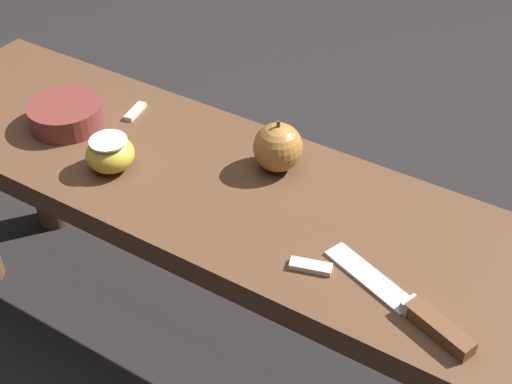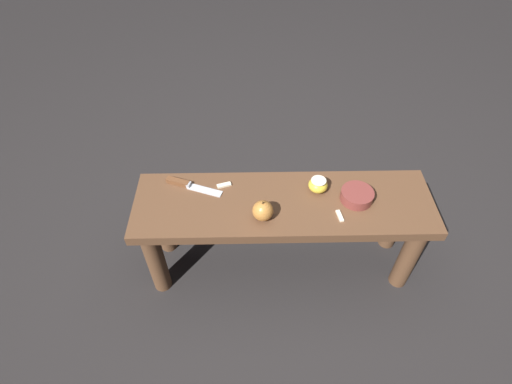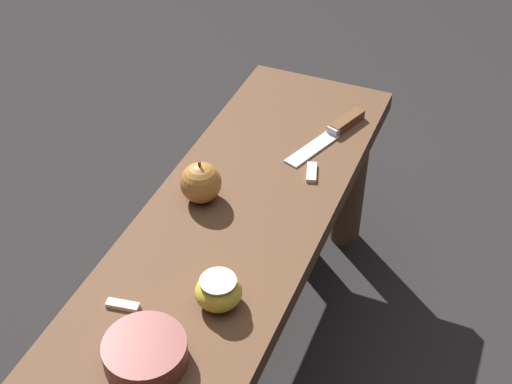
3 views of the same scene
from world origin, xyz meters
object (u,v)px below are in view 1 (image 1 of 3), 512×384
at_px(knife, 418,313).
at_px(apple_cut, 110,154).
at_px(wooden_bench, 208,220).
at_px(bowl, 66,114).
at_px(apple_whole, 278,147).

relative_size(knife, apple_cut, 3.04).
bearing_deg(apple_cut, wooden_bench, -155.79).
bearing_deg(bowl, apple_cut, 160.03).
bearing_deg(knife, apple_whole, -9.34).
height_order(apple_cut, bowl, apple_cut).
relative_size(wooden_bench, knife, 5.03).
bearing_deg(wooden_bench, bowl, 1.85).
xyz_separation_m(wooden_bench, bowl, (0.27, 0.01, 0.11)).
bearing_deg(wooden_bench, knife, 166.34).
relative_size(knife, apple_whole, 2.64).
distance_m(apple_whole, apple_cut, 0.25).
bearing_deg(apple_whole, wooden_bench, 42.25).
distance_m(wooden_bench, bowl, 0.30).
distance_m(knife, bowl, 0.66).
relative_size(wooden_bench, apple_whole, 13.26).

